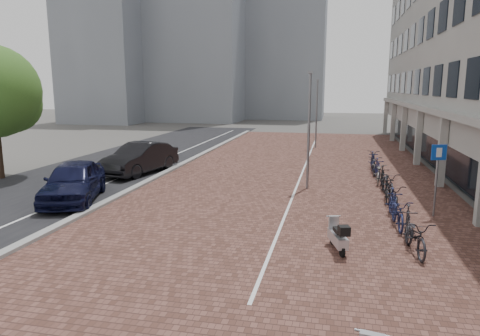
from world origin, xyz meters
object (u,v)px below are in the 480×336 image
at_px(car_dark, 140,158).
at_px(scooter_front, 338,236).
at_px(car_navy, 74,181).
at_px(parking_sign, 437,168).

relative_size(car_dark, scooter_front, 3.73).
bearing_deg(scooter_front, car_dark, 122.58).
height_order(car_navy, car_dark, car_dark).
xyz_separation_m(car_navy, car_dark, (0.14, 5.98, 0.00)).
height_order(scooter_front, parking_sign, parking_sign).
relative_size(car_navy, scooter_front, 3.60).
bearing_deg(scooter_front, parking_sign, 34.35).
bearing_deg(scooter_front, car_navy, 146.66).
distance_m(car_navy, car_dark, 5.98).
distance_m(car_navy, parking_sign, 14.19).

